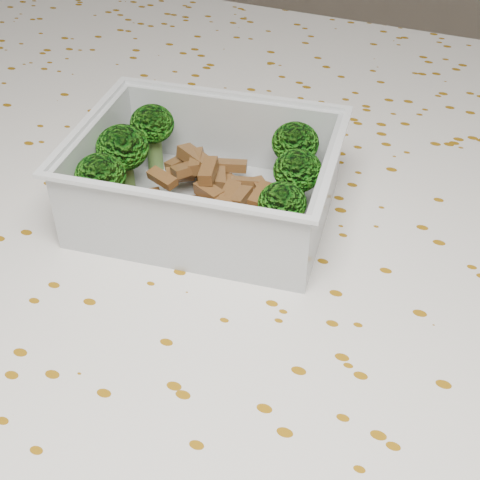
% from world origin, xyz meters
% --- Properties ---
extents(dining_table, '(1.40, 0.90, 0.75)m').
position_xyz_m(dining_table, '(0.00, 0.00, 0.67)').
color(dining_table, brown).
rests_on(dining_table, ground).
extents(tablecloth, '(1.46, 0.96, 0.19)m').
position_xyz_m(tablecloth, '(0.00, 0.00, 0.72)').
color(tablecloth, silver).
rests_on(tablecloth, dining_table).
extents(lunch_container, '(0.22, 0.18, 0.07)m').
position_xyz_m(lunch_container, '(-0.04, 0.04, 0.78)').
color(lunch_container, silver).
rests_on(lunch_container, tablecloth).
extents(broccoli_florets, '(0.18, 0.14, 0.06)m').
position_xyz_m(broccoli_florets, '(-0.05, 0.05, 0.80)').
color(broccoli_florets, '#608C3F').
rests_on(broccoli_florets, lunch_container).
extents(meat_pile, '(0.12, 0.08, 0.03)m').
position_xyz_m(meat_pile, '(-0.04, 0.05, 0.78)').
color(meat_pile, brown).
rests_on(meat_pile, lunch_container).
extents(sausage, '(0.17, 0.05, 0.03)m').
position_xyz_m(sausage, '(-0.03, 0.00, 0.78)').
color(sausage, '#B1510D').
rests_on(sausage, lunch_container).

